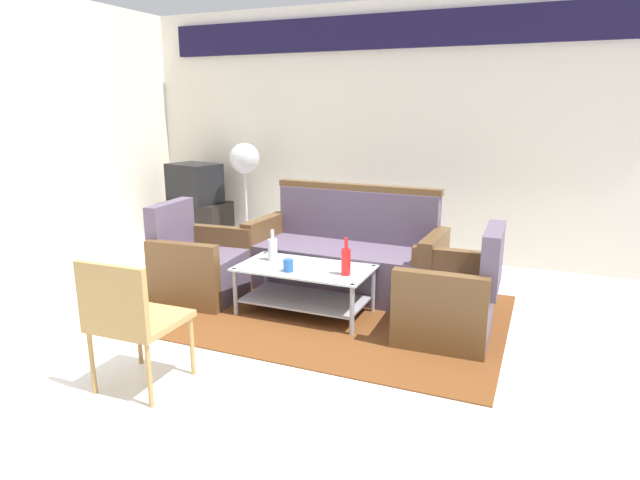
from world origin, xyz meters
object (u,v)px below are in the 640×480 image
(armchair_right, at_px, (451,300))
(tv_stand, at_px, (197,222))
(bottle_red, at_px, (346,261))
(television, at_px, (195,183))
(wicker_chair, at_px, (130,315))
(armchair_left, at_px, (200,267))
(pedestal_fan, at_px, (245,165))
(cup, at_px, (288,265))
(bottle_clear, at_px, (273,249))
(coffee_table, at_px, (305,283))
(couch, at_px, (346,257))

(armchair_right, bearing_deg, tv_stand, 62.94)
(bottle_red, height_order, television, television)
(wicker_chair, bearing_deg, bottle_red, 59.43)
(armchair_left, bearing_deg, pedestal_fan, -167.62)
(armchair_left, distance_m, tv_stand, 2.06)
(armchair_left, bearing_deg, armchair_right, 85.85)
(armchair_left, relative_size, cup, 8.50)
(tv_stand, bearing_deg, pedestal_fan, 4.10)
(bottle_clear, bearing_deg, cup, -41.72)
(bottle_clear, bearing_deg, tv_stand, 140.47)
(pedestal_fan, relative_size, wicker_chair, 1.51)
(armchair_right, xyz_separation_m, tv_stand, (-3.45, 1.65, -0.03))
(coffee_table, relative_size, pedestal_fan, 0.87)
(television, height_order, pedestal_fan, pedestal_fan)
(cup, height_order, pedestal_fan, pedestal_fan)
(bottle_red, bearing_deg, couch, 110.39)
(coffee_table, bearing_deg, cup, -113.00)
(couch, height_order, bottle_red, couch)
(tv_stand, bearing_deg, armchair_right, -25.47)
(bottle_clear, height_order, cup, bottle_clear)
(pedestal_fan, bearing_deg, bottle_clear, -53.11)
(tv_stand, bearing_deg, bottle_clear, -39.53)
(armchair_right, bearing_deg, armchair_left, 88.77)
(television, bearing_deg, coffee_table, 157.80)
(wicker_chair, bearing_deg, armchair_right, 42.40)
(armchair_right, bearing_deg, coffee_table, 89.50)
(coffee_table, distance_m, cup, 0.26)
(armchair_right, distance_m, pedestal_fan, 3.32)
(armchair_right, relative_size, coffee_table, 0.77)
(armchair_right, distance_m, wicker_chair, 2.26)
(coffee_table, xyz_separation_m, bottle_clear, (-0.33, 0.07, 0.24))
(bottle_clear, bearing_deg, couch, 56.59)
(wicker_chair, bearing_deg, cup, 73.64)
(bottle_red, bearing_deg, armchair_right, 6.24)
(coffee_table, xyz_separation_m, bottle_red, (0.39, -0.07, 0.25))
(cup, bearing_deg, bottle_red, 11.96)
(cup, bearing_deg, pedestal_fan, 128.55)
(coffee_table, distance_m, wicker_chair, 1.61)
(bottle_clear, height_order, wicker_chair, wicker_chair)
(couch, height_order, cup, couch)
(armchair_right, height_order, tv_stand, armchair_right)
(couch, relative_size, wicker_chair, 2.17)
(coffee_table, relative_size, bottle_clear, 4.11)
(pedestal_fan, xyz_separation_m, wicker_chair, (1.13, -3.26, -0.52))
(bottle_clear, relative_size, bottle_red, 0.90)
(bottle_clear, bearing_deg, armchair_right, -1.90)
(tv_stand, xyz_separation_m, television, (0.00, 0.00, 0.50))
(armchair_right, xyz_separation_m, coffee_table, (-1.19, -0.02, -0.02))
(cup, relative_size, tv_stand, 0.12)
(television, distance_m, wicker_chair, 3.70)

